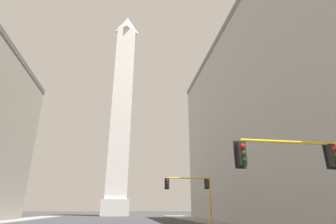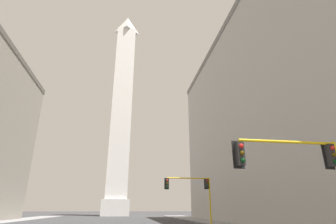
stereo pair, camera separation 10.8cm
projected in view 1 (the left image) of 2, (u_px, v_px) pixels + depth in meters
building_right at (314, 115)px, 36.05m from camera, size 23.77×49.18×27.90m
obelisk at (122, 106)px, 79.28m from camera, size 7.20×7.20×63.92m
traffic_light_near_right at (305, 164)px, 12.57m from camera, size 5.55×0.52×5.00m
traffic_light_mid_right at (194, 188)px, 31.67m from camera, size 5.75×0.52×5.42m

